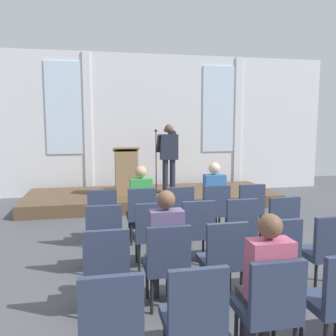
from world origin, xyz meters
TOP-DOWN VIEW (x-y plane):
  - ground_plane at (0.00, 0.00)m, footprint 15.85×15.85m
  - rear_partition at (0.02, 6.09)m, footprint 10.80×0.14m
  - stage_platform at (0.00, 4.72)m, footprint 6.07×2.15m
  - speaker at (0.39, 4.56)m, footprint 0.51×0.69m
  - mic_stand at (0.10, 4.67)m, footprint 0.28×0.28m
  - lectern at (-0.65, 4.49)m, footprint 0.60×0.48m
  - chair_r0_c0 at (-1.27, 1.82)m, footprint 0.46×0.44m
  - chair_r0_c1 at (-0.64, 1.82)m, footprint 0.46×0.44m
  - audience_r0_c1 at (-0.64, 1.90)m, footprint 0.36×0.39m
  - chair_r0_c2 at (0.00, 1.82)m, footprint 0.46×0.44m
  - chair_r0_c3 at (0.64, 1.82)m, footprint 0.46×0.44m
  - audience_r0_c3 at (0.64, 1.90)m, footprint 0.36×0.39m
  - chair_r0_c4 at (1.27, 1.82)m, footprint 0.46×0.44m
  - chair_r1_c0 at (-1.27, 0.75)m, footprint 0.46×0.44m
  - chair_r1_c1 at (-0.64, 0.75)m, footprint 0.46×0.44m
  - chair_r1_c2 at (0.00, 0.75)m, footprint 0.46×0.44m
  - chair_r1_c3 at (0.64, 0.75)m, footprint 0.46×0.44m
  - chair_r1_c4 at (1.27, 0.75)m, footprint 0.46×0.44m
  - chair_r2_c0 at (-1.27, -0.33)m, footprint 0.46×0.44m
  - chair_r2_c1 at (-0.64, -0.33)m, footprint 0.46×0.44m
  - audience_r2_c1 at (-0.64, -0.24)m, footprint 0.36×0.39m
  - chair_r2_c2 at (0.00, -0.33)m, footprint 0.46×0.44m
  - chair_r2_c3 at (0.64, -0.33)m, footprint 0.46×0.44m
  - chair_r2_c4 at (1.27, -0.33)m, footprint 0.46×0.44m
  - chair_r3_c0 at (-1.27, -1.40)m, footprint 0.46×0.44m
  - chair_r3_c1 at (-0.64, -1.40)m, footprint 0.46×0.44m
  - chair_r3_c2 at (0.00, -1.40)m, footprint 0.46×0.44m
  - audience_r3_c2 at (0.00, -1.31)m, footprint 0.36×0.39m

SIDE VIEW (x-z plane):
  - ground_plane at x=0.00m, z-range 0.00..0.00m
  - stage_platform at x=0.00m, z-range 0.00..0.28m
  - chair_r0_c0 at x=-1.27m, z-range 0.06..1.00m
  - chair_r0_c1 at x=-0.64m, z-range 0.06..1.00m
  - chair_r0_c2 at x=0.00m, z-range 0.06..1.00m
  - chair_r0_c3 at x=0.64m, z-range 0.06..1.00m
  - chair_r0_c4 at x=1.27m, z-range 0.06..1.00m
  - chair_r1_c0 at x=-1.27m, z-range 0.06..1.00m
  - chair_r1_c1 at x=-0.64m, z-range 0.06..1.00m
  - chair_r1_c2 at x=0.00m, z-range 0.06..1.00m
  - chair_r1_c3 at x=0.64m, z-range 0.06..1.00m
  - chair_r1_c4 at x=1.27m, z-range 0.06..1.00m
  - chair_r2_c0 at x=-1.27m, z-range 0.06..1.00m
  - chair_r2_c1 at x=-0.64m, z-range 0.06..1.00m
  - chair_r2_c2 at x=0.00m, z-range 0.06..1.00m
  - chair_r2_c3 at x=0.64m, z-range 0.06..1.00m
  - chair_r2_c4 at x=1.27m, z-range 0.06..1.00m
  - chair_r3_c0 at x=-1.27m, z-range 0.06..1.00m
  - chair_r3_c1 at x=-0.64m, z-range 0.06..1.00m
  - chair_r3_c2 at x=0.00m, z-range 0.06..1.00m
  - mic_stand at x=0.10m, z-range -0.16..1.40m
  - audience_r3_c2 at x=0.00m, z-range 0.07..1.35m
  - audience_r2_c1 at x=-0.64m, z-range 0.07..1.36m
  - audience_r0_c1 at x=-0.64m, z-range 0.07..1.37m
  - audience_r0_c3 at x=0.64m, z-range 0.07..1.39m
  - lectern at x=-0.65m, z-range 0.26..1.41m
  - speaker at x=0.39m, z-range 0.42..2.09m
  - rear_partition at x=0.02m, z-range 0.02..3.90m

